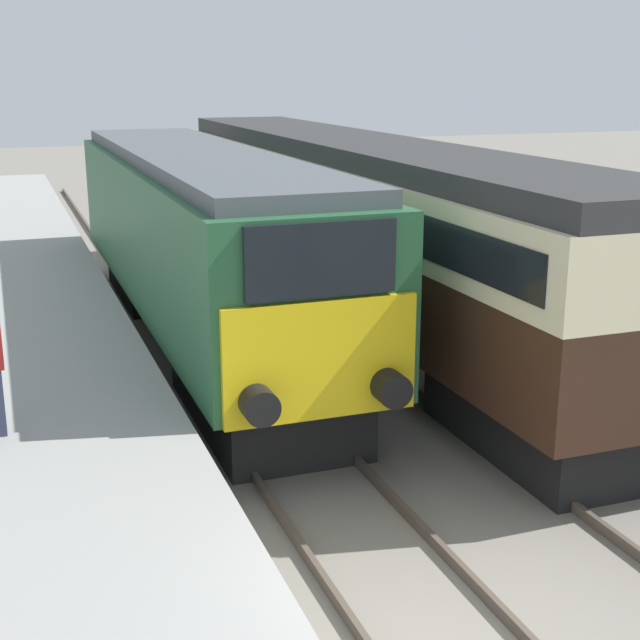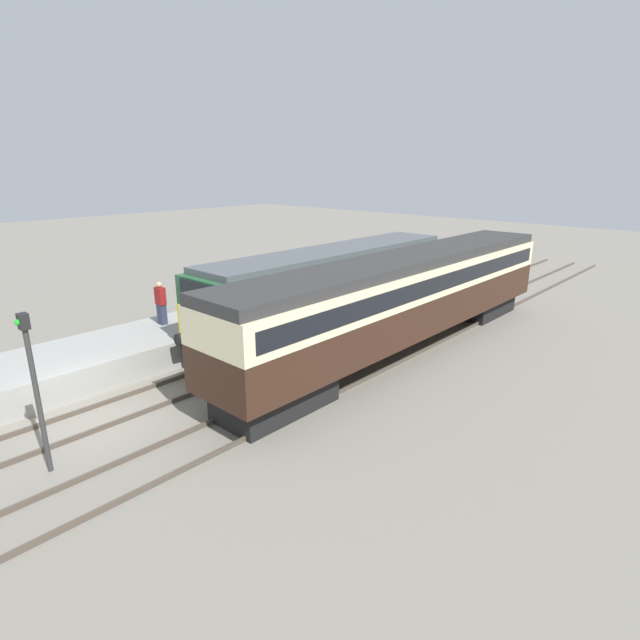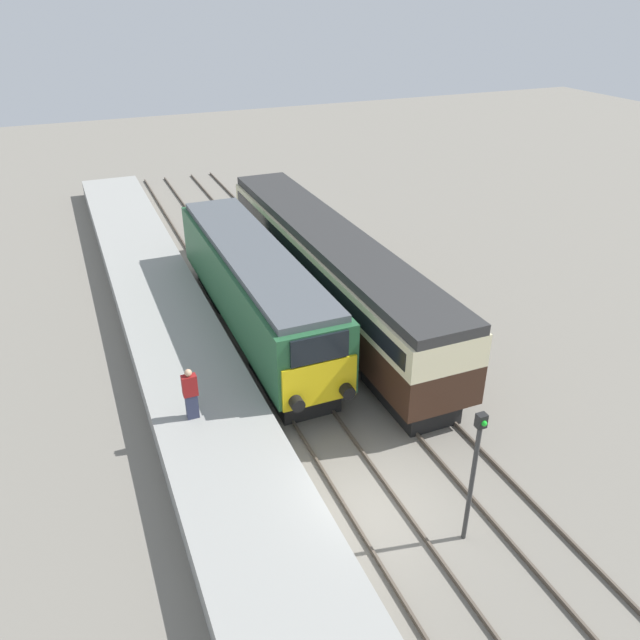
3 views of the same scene
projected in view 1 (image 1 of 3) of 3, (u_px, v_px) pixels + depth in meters
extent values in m
cube|color=gray|center=(30.00, 381.00, 13.82)|extent=(3.50, 50.00, 1.00)
cube|color=#4C4238|center=(242.00, 458.00, 12.08)|extent=(0.07, 60.00, 0.14)
cube|color=#4C4238|center=(341.00, 444.00, 12.55)|extent=(0.07, 60.00, 0.14)
cube|color=#4C4238|center=(464.00, 425.00, 13.20)|extent=(0.07, 60.00, 0.14)
cube|color=#4C4238|center=(547.00, 413.00, 13.68)|extent=(0.07, 60.00, 0.14)
cube|color=black|center=(263.00, 389.00, 13.46)|extent=(2.03, 4.00, 1.00)
cube|color=black|center=(162.00, 274.00, 21.05)|extent=(2.03, 4.00, 1.00)
cube|color=#235633|center=(198.00, 230.00, 16.78)|extent=(2.70, 13.40, 2.49)
cube|color=yellow|center=(321.00, 360.00, 10.82)|extent=(2.48, 0.10, 1.50)
cube|color=black|center=(321.00, 260.00, 10.49)|extent=(1.89, 0.10, 0.90)
cube|color=#4C5156|center=(196.00, 157.00, 16.41)|extent=(2.38, 12.86, 0.24)
cylinder|color=black|center=(259.00, 406.00, 10.46)|extent=(0.44, 0.35, 0.44)
cylinder|color=black|center=(391.00, 388.00, 11.02)|extent=(0.44, 0.35, 0.44)
cube|color=black|center=(542.00, 415.00, 12.50)|extent=(1.89, 3.60, 0.95)
cube|color=black|center=(263.00, 243.00, 24.95)|extent=(1.89, 3.60, 0.95)
cube|color=#331E14|center=(357.00, 246.00, 18.41)|extent=(2.70, 18.17, 1.41)
cube|color=beige|center=(358.00, 185.00, 18.07)|extent=(2.71, 18.17, 1.11)
cube|color=black|center=(358.00, 185.00, 18.07)|extent=(2.75, 17.44, 0.61)
cube|color=#2D2D2D|center=(358.00, 148.00, 17.87)|extent=(2.48, 18.17, 0.36)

